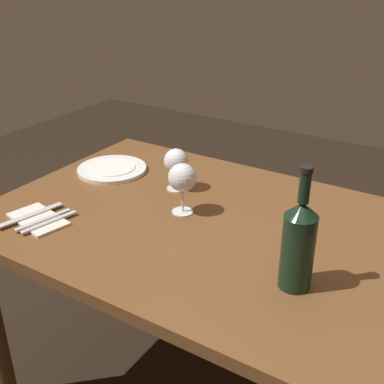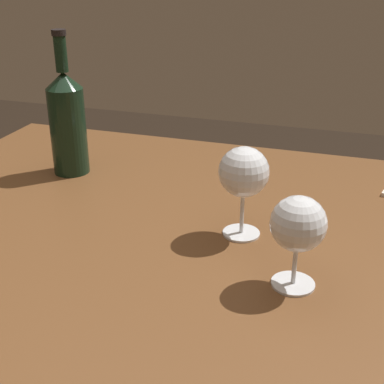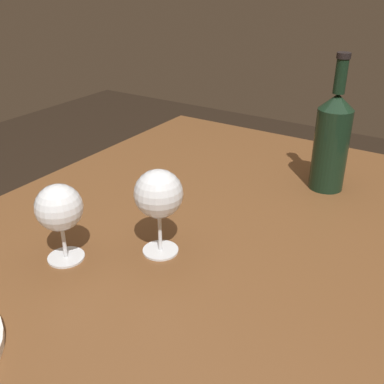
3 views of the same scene
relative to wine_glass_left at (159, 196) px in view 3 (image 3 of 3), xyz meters
The scene contains 4 objects.
dining_table 0.22m from the wine_glass_left, behind, with size 1.30×0.90×0.74m.
wine_glass_left is the anchor object (origin of this frame).
wine_glass_right 0.17m from the wine_glass_left, 49.81° to the right, with size 0.08×0.08×0.15m.
wine_bottle 0.46m from the wine_glass_left, 158.60° to the left, with size 0.08×0.08×0.31m.
Camera 3 is at (0.64, 0.42, 1.22)m, focal length 42.92 mm.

